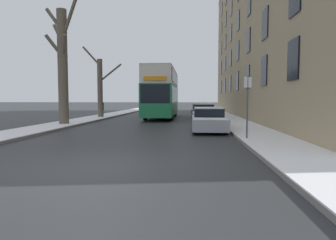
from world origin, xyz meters
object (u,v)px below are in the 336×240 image
object	(u,v)px
bare_tree_left_0	(63,63)
double_decker_bus	(162,91)
parked_car_2	(201,111)
street_sign_post	(247,105)
oncoming_van	(164,102)
pedestrian_left_sidewalk	(102,108)
parked_car_1	(204,114)
parked_car_0	(208,120)
bare_tree_left_1	(100,86)

from	to	relation	value
bare_tree_left_0	double_decker_bus	bearing A→B (deg)	57.51
parked_car_2	street_sign_post	distance (m)	16.83
oncoming_van	pedestrian_left_sidewalk	distance (m)	16.01
parked_car_1	bare_tree_left_0	bearing A→B (deg)	-158.73
double_decker_bus	oncoming_van	distance (m)	14.52
parked_car_2	oncoming_van	bearing A→B (deg)	109.78
street_sign_post	parked_car_0	bearing A→B (deg)	108.32
parked_car_0	pedestrian_left_sidewalk	size ratio (longest dim) A/B	2.67
parked_car_2	street_sign_post	xyz separation A→B (m)	(1.37, -16.75, 0.93)
bare_tree_left_0	double_decker_bus	size ratio (longest dim) A/B	0.75
parked_car_0	parked_car_1	xyz separation A→B (m)	(0.00, 6.34, 0.05)
parked_car_1	oncoming_van	size ratio (longest dim) A/B	0.87
double_decker_bus	pedestrian_left_sidewalk	bearing A→B (deg)	-170.58
parked_car_2	oncoming_van	distance (m)	14.38
parked_car_0	bare_tree_left_1	bearing A→B (deg)	131.53
bare_tree_left_0	pedestrian_left_sidewalk	world-z (taller)	bare_tree_left_0
bare_tree_left_1	oncoming_van	bearing A→B (deg)	73.50
bare_tree_left_1	pedestrian_left_sidewalk	xyz separation A→B (m)	(0.08, 0.12, -2.11)
parked_car_2	pedestrian_left_sidewalk	world-z (taller)	pedestrian_left_sidewalk
bare_tree_left_1	parked_car_0	distance (m)	14.45
double_decker_bus	pedestrian_left_sidewalk	distance (m)	5.94
parked_car_2	parked_car_0	bearing A→B (deg)	-90.00
parked_car_1	street_sign_post	world-z (taller)	street_sign_post
pedestrian_left_sidewalk	street_sign_post	size ratio (longest dim) A/B	0.62
bare_tree_left_1	double_decker_bus	size ratio (longest dim) A/B	0.57
bare_tree_left_0	parked_car_2	bearing A→B (deg)	46.39
parked_car_1	double_decker_bus	bearing A→B (deg)	124.72
double_decker_bus	parked_car_0	size ratio (longest dim) A/B	2.52
bare_tree_left_0	parked_car_1	xyz separation A→B (m)	(9.52, 3.71, -3.52)
bare_tree_left_0	street_sign_post	xyz separation A→B (m)	(10.89, -6.75, -2.63)
parked_car_1	parked_car_2	bearing A→B (deg)	90.00
double_decker_bus	street_sign_post	distance (m)	16.68
parked_car_2	oncoming_van	size ratio (longest dim) A/B	0.87
double_decker_bus	parked_car_0	xyz separation A→B (m)	(3.73, -11.72, -1.95)
parked_car_2	double_decker_bus	bearing A→B (deg)	-166.37
bare_tree_left_1	parked_car_0	world-z (taller)	bare_tree_left_1
bare_tree_left_1	bare_tree_left_0	bearing A→B (deg)	-90.54
bare_tree_left_1	street_sign_post	xyz separation A→B (m)	(10.81, -14.79, -1.48)
bare_tree_left_1	parked_car_0	bearing A→B (deg)	-48.47
bare_tree_left_0	pedestrian_left_sidewalk	xyz separation A→B (m)	(0.16, 8.16, -3.26)
bare_tree_left_0	bare_tree_left_1	bearing A→B (deg)	89.46
double_decker_bus	parked_car_2	xyz separation A→B (m)	(3.73, 0.90, -1.94)
double_decker_bus	bare_tree_left_1	bearing A→B (deg)	-169.53
parked_car_0	oncoming_van	xyz separation A→B (m)	(-4.86, 26.15, 0.70)
parked_car_0	parked_car_2	size ratio (longest dim) A/B	1.07
bare_tree_left_0	oncoming_van	distance (m)	24.15
bare_tree_left_1	street_sign_post	distance (m)	18.38
bare_tree_left_0	street_sign_post	bearing A→B (deg)	-31.81
bare_tree_left_0	oncoming_van	xyz separation A→B (m)	(4.66, 23.52, -2.87)
oncoming_van	street_sign_post	world-z (taller)	street_sign_post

